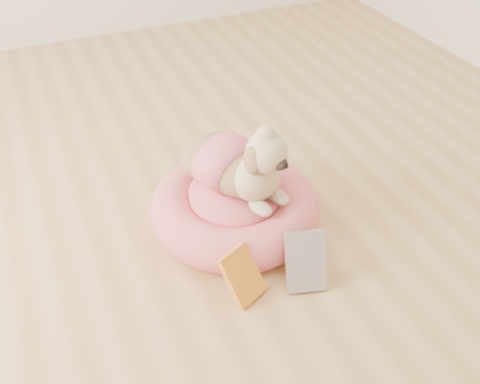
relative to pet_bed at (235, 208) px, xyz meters
name	(u,v)px	position (x,y,z in m)	size (l,w,h in m)	color
floor	(207,286)	(-0.20, -0.25, -0.08)	(4.50, 4.50, 0.00)	#AE8148
pet_bed	(235,208)	(0.00, 0.00, 0.00)	(0.62, 0.62, 0.16)	#E65C5A
dog	(239,152)	(0.02, 0.00, 0.24)	(0.30, 0.44, 0.32)	brown
book_yellow	(242,275)	(-0.11, -0.32, 0.01)	(0.12, 0.02, 0.18)	gold
book_white	(306,261)	(0.10, -0.36, 0.02)	(0.13, 0.02, 0.20)	white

